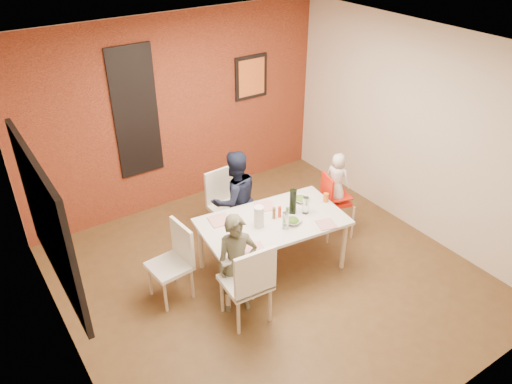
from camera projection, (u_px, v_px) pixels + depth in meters
ground at (270, 278)px, 5.97m from camera, size 4.50×4.50×0.00m
ceiling at (274, 52)px, 4.58m from camera, size 4.50×4.50×0.02m
wall_back at (177, 113)px, 6.87m from camera, size 4.50×0.02×2.70m
wall_front at (449, 305)px, 3.67m from camera, size 4.50×0.02×2.70m
wall_left at (55, 254)px, 4.20m from camera, size 0.02×4.50×2.70m
wall_right at (415, 131)px, 6.35m from camera, size 0.02×4.50×2.70m
brick_accent_wall at (178, 113)px, 6.86m from camera, size 4.50×0.02×2.70m
picture_window_frame at (47, 222)px, 4.25m from camera, size 0.05×1.70×1.30m
picture_window_pane at (49, 221)px, 4.26m from camera, size 0.02×1.55×1.15m
glassblock_strip at (136, 113)px, 6.48m from camera, size 0.55×0.03×1.70m
glassblock_surround at (136, 113)px, 6.48m from camera, size 0.60×0.03×1.76m
art_print_frame at (251, 77)px, 7.26m from camera, size 0.54×0.03×0.64m
art_print_canvas at (252, 77)px, 7.25m from camera, size 0.44×0.01×0.54m
dining_table at (273, 225)px, 5.81m from camera, size 1.77×1.13×0.70m
chair_near at (250, 281)px, 5.09m from camera, size 0.50×0.50×1.00m
chair_far at (225, 201)px, 6.48m from camera, size 0.46×0.46×0.93m
chair_left at (175, 258)px, 5.49m from camera, size 0.46×0.46×0.91m
high_chair at (333, 199)px, 6.47m from camera, size 0.46×0.46×0.91m
child_near at (237, 265)px, 5.25m from camera, size 0.51×0.41×1.19m
child_far at (235, 200)px, 6.24m from camera, size 0.67×0.53×1.32m
toddler at (337, 178)px, 6.30m from camera, size 0.31×0.38×0.66m
plate_near_left at (253, 249)px, 5.31m from camera, size 0.28×0.28×0.01m
plate_far_mid at (265, 206)px, 6.03m from camera, size 0.29×0.29×0.01m
plate_near_right at (326, 224)px, 5.70m from camera, size 0.26×0.26×0.01m
plate_far_left at (220, 220)px, 5.77m from camera, size 0.27×0.27×0.01m
salad_bowl_a at (292, 221)px, 5.72m from camera, size 0.25×0.25×0.05m
salad_bowl_b at (301, 199)px, 6.13m from camera, size 0.22×0.22×0.05m
wine_bottle at (293, 202)px, 5.83m from camera, size 0.08×0.08×0.31m
wine_glass_a at (286, 221)px, 5.59m from camera, size 0.07×0.07×0.21m
wine_glass_b at (306, 205)px, 5.86m from camera, size 0.07×0.07×0.21m
paper_towel_roll at (259, 217)px, 5.62m from camera, size 0.11×0.11×0.26m
condiment_red at (280, 212)px, 5.80m from camera, size 0.04×0.04×0.14m
condiment_green at (287, 212)px, 5.80m from camera, size 0.04×0.04×0.14m
condiment_brown at (274, 213)px, 5.78m from camera, size 0.04×0.04×0.15m
sippy_cup at (326, 198)px, 6.10m from camera, size 0.07×0.07×0.11m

